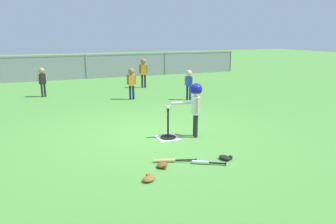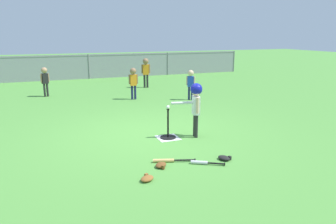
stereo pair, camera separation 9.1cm
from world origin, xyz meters
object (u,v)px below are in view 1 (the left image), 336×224
object	(u,v)px
batter_child	(196,99)
spare_bat_silver	(204,162)
fielder_near_left	(143,69)
glove_tossed_aside	(149,178)
fielder_deep_right	(189,81)
glove_by_plate	(162,165)
fielder_deep_center	(131,79)
baseball_on_tee	(168,107)
glove_near_bats	(225,158)
fielder_near_right	(42,78)
spare_bat_wood	(169,160)
batting_tee	(168,134)

from	to	relation	value
batter_child	spare_bat_silver	distance (m)	1.64
fielder_near_left	glove_tossed_aside	size ratio (longest dim) A/B	4.26
fielder_deep_right	glove_by_plate	distance (m)	5.43
fielder_deep_center	spare_bat_silver	xyz separation A→B (m)	(-0.36, -5.56, -0.63)
baseball_on_tee	fielder_near_left	world-z (taller)	fielder_near_left
fielder_deep_center	fielder_deep_right	xyz separation A→B (m)	(1.69, -0.74, -0.04)
baseball_on_tee	spare_bat_silver	bearing A→B (deg)	-88.52
batter_child	fielder_deep_right	distance (m)	3.79
glove_by_plate	glove_tossed_aside	xyz separation A→B (m)	(-0.36, -0.38, 0.00)
fielder_deep_center	glove_near_bats	xyz separation A→B (m)	(0.07, -5.52, -0.62)
baseball_on_tee	fielder_near_left	bearing A→B (deg)	76.56
batter_child	glove_near_bats	world-z (taller)	batter_child
fielder_deep_right	fielder_deep_center	bearing A→B (deg)	156.34
fielder_near_right	spare_bat_wood	size ratio (longest dim) A/B	1.43
fielder_near_left	spare_bat_wood	xyz separation A→B (m)	(-1.93, -7.34, -0.71)
baseball_on_tee	fielder_deep_right	world-z (taller)	fielder_deep_right
fielder_near_left	glove_near_bats	xyz separation A→B (m)	(-1.01, -7.59, -0.71)
baseball_on_tee	spare_bat_wood	distance (m)	1.41
fielder_deep_right	spare_bat_silver	world-z (taller)	fielder_deep_right
batter_child	fielder_near_right	world-z (taller)	batter_child
baseball_on_tee	glove_by_plate	size ratio (longest dim) A/B	0.28
fielder_near_right	fielder_near_left	distance (m)	3.77
fielder_deep_right	baseball_on_tee	bearing A→B (deg)	-122.02
batting_tee	glove_by_plate	distance (m)	1.47
batter_child	spare_bat_wood	size ratio (longest dim) A/B	1.61
batter_child	batting_tee	bearing A→B (deg)	167.23
fielder_near_right	spare_bat_silver	xyz separation A→B (m)	(2.30, -7.10, -0.61)
spare_bat_silver	spare_bat_wood	distance (m)	0.58
batter_child	glove_near_bats	xyz separation A→B (m)	(-0.09, -1.31, -0.77)
spare_bat_wood	glove_by_plate	size ratio (longest dim) A/B	2.59
fielder_deep_right	glove_tossed_aside	xyz separation A→B (m)	(-3.08, -5.04, -0.59)
fielder_deep_center	fielder_deep_right	world-z (taller)	fielder_deep_center
fielder_near_right	glove_by_plate	distance (m)	7.16
fielder_deep_center	spare_bat_wood	distance (m)	5.37
batter_child	fielder_near_left	bearing A→B (deg)	81.70
glove_near_bats	batter_child	bearing A→B (deg)	86.08
spare_bat_silver	glove_tossed_aside	world-z (taller)	glove_tossed_aside
fielder_deep_right	glove_near_bats	xyz separation A→B (m)	(-1.62, -4.78, -0.59)
batter_child	glove_by_plate	size ratio (longest dim) A/B	4.18
batting_tee	fielder_deep_right	world-z (taller)	fielder_deep_right
baseball_on_tee	glove_tossed_aside	xyz separation A→B (m)	(-1.00, -1.71, -0.61)
baseball_on_tee	glove_by_plate	distance (m)	1.60
fielder_near_right	glove_by_plate	size ratio (longest dim) A/B	3.70
spare_bat_silver	glove_tossed_aside	distance (m)	1.06
baseball_on_tee	batter_child	distance (m)	0.59
baseball_on_tee	fielder_deep_right	bearing A→B (deg)	57.98
glove_tossed_aside	spare_bat_silver	bearing A→B (deg)	12.52
spare_bat_wood	glove_by_plate	world-z (taller)	glove_by_plate
glove_by_plate	glove_tossed_aside	distance (m)	0.52
baseball_on_tee	glove_by_plate	world-z (taller)	baseball_on_tee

